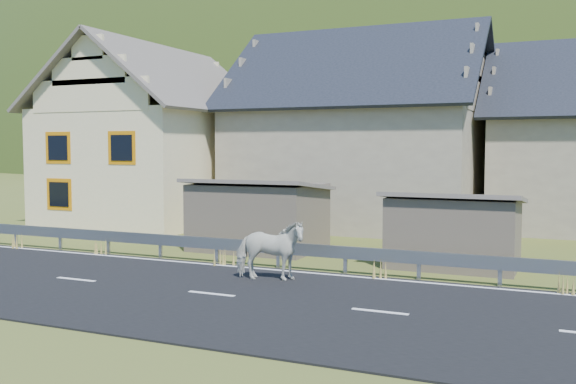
% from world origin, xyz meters
% --- Properties ---
extents(ground, '(160.00, 160.00, 0.00)m').
position_xyz_m(ground, '(0.00, 0.00, 0.00)').
color(ground, '#434E1A').
rests_on(ground, ground).
extents(road, '(60.00, 7.00, 0.04)m').
position_xyz_m(road, '(0.00, 0.00, 0.02)').
color(road, black).
rests_on(road, ground).
extents(lane_markings, '(60.00, 6.60, 0.01)m').
position_xyz_m(lane_markings, '(0.00, 0.00, 0.04)').
color(lane_markings, silver).
rests_on(lane_markings, road).
extents(guardrail, '(28.10, 0.09, 0.75)m').
position_xyz_m(guardrail, '(-0.00, 3.68, 0.56)').
color(guardrail, '#93969B').
rests_on(guardrail, ground).
extents(shed_left, '(4.30, 3.30, 2.40)m').
position_xyz_m(shed_left, '(-2.00, 6.50, 1.10)').
color(shed_left, '#6E6250').
rests_on(shed_left, ground).
extents(shed_right, '(3.80, 2.90, 2.20)m').
position_xyz_m(shed_right, '(4.50, 6.00, 1.00)').
color(shed_right, '#6E6250').
rests_on(shed_right, ground).
extents(house_cream, '(7.80, 9.80, 8.30)m').
position_xyz_m(house_cream, '(-10.00, 12.00, 4.36)').
color(house_cream, beige).
rests_on(house_cream, ground).
extents(house_stone_a, '(10.80, 9.80, 8.90)m').
position_xyz_m(house_stone_a, '(-1.00, 15.00, 4.63)').
color(house_stone_a, '#9F947D').
rests_on(house_stone_a, ground).
extents(mountain, '(440.00, 280.00, 260.00)m').
position_xyz_m(mountain, '(5.00, 180.00, -20.00)').
color(mountain, '#263712').
rests_on(mountain, ground).
extents(conifer_patch, '(76.00, 50.00, 28.00)m').
position_xyz_m(conifer_patch, '(-55.00, 110.00, 6.00)').
color(conifer_patch, black).
rests_on(conifer_patch, ground).
extents(horse, '(1.24, 1.98, 1.55)m').
position_xyz_m(horse, '(0.57, 1.92, 0.82)').
color(horse, beige).
rests_on(horse, road).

